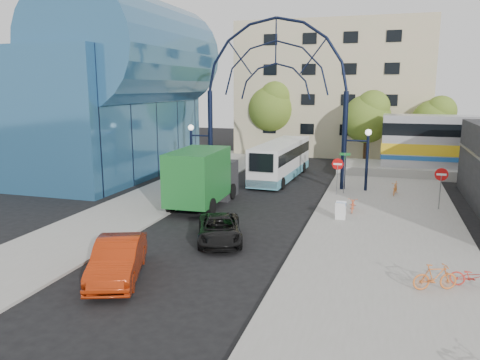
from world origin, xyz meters
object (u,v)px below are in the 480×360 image
(tree_north_c, at_px, (435,120))
(city_bus, at_px, (281,160))
(do_not_enter_sign, at_px, (441,179))
(bike_far_a, at_px, (473,277))
(stop_sign, at_px, (338,167))
(red_sedan, at_px, (118,259))
(tree_north_a, at_px, (368,116))
(tree_north_b, at_px, (273,106))
(black_suv, at_px, (219,229))
(gateway_arch, at_px, (276,68))
(sandwich_board, at_px, (341,209))
(bike_far_b, at_px, (435,277))
(street_name_sign, at_px, (345,164))
(bike_near_b, at_px, (395,188))
(bike_near_a, at_px, (353,204))
(green_truck, at_px, (203,177))

(tree_north_c, height_order, city_bus, tree_north_c)
(do_not_enter_sign, relative_size, bike_far_a, 1.58)
(stop_sign, relative_size, red_sedan, 0.53)
(tree_north_a, height_order, tree_north_c, tree_north_a)
(tree_north_b, bearing_deg, black_suv, -81.64)
(gateway_arch, height_order, sandwich_board, gateway_arch)
(tree_north_b, relative_size, bike_far_b, 4.93)
(do_not_enter_sign, distance_m, street_name_sign, 6.36)
(black_suv, relative_size, bike_far_b, 2.70)
(gateway_arch, distance_m, tree_north_b, 16.72)
(do_not_enter_sign, xyz_separation_m, street_name_sign, (-5.80, 2.60, 0.15))
(stop_sign, height_order, bike_near_b, stop_sign)
(tree_north_a, height_order, bike_far_a, tree_north_a)
(black_suv, relative_size, red_sedan, 0.93)
(black_suv, height_order, bike_far_a, black_suv)
(tree_north_a, bearing_deg, bike_far_a, -79.92)
(stop_sign, xyz_separation_m, red_sedan, (-6.68, -16.41, -1.22))
(tree_north_c, height_order, bike_far_b, tree_north_c)
(do_not_enter_sign, height_order, sandwich_board, do_not_enter_sign)
(bike_near_a, xyz_separation_m, bike_near_b, (2.44, 5.21, 0.03))
(red_sedan, xyz_separation_m, bike_far_b, (11.56, 2.17, -0.17))
(do_not_enter_sign, relative_size, red_sedan, 0.53)
(tree_north_c, relative_size, bike_near_b, 4.38)
(sandwich_board, xyz_separation_m, bike_far_a, (5.43, -7.63, -0.21))
(tree_north_a, bearing_deg, street_name_sign, -93.96)
(tree_north_c, distance_m, bike_near_a, 21.14)
(do_not_enter_sign, bearing_deg, black_suv, -139.32)
(black_suv, bearing_deg, red_sedan, -133.84)
(green_truck, relative_size, bike_near_a, 4.51)
(tree_north_c, bearing_deg, green_truck, -125.88)
(gateway_arch, distance_m, black_suv, 15.35)
(street_name_sign, relative_size, bike_near_b, 1.89)
(bike_near_a, height_order, bike_far_a, bike_near_a)
(gateway_arch, xyz_separation_m, sandwich_board, (5.60, -8.02, -7.81))
(tree_north_c, height_order, bike_far_a, tree_north_c)
(bike_near_a, bearing_deg, sandwich_board, -106.47)
(tree_north_a, height_order, green_truck, tree_north_a)
(do_not_enter_sign, xyz_separation_m, bike_far_b, (-1.32, -12.24, -1.37))
(do_not_enter_sign, xyz_separation_m, sandwich_board, (-5.40, -4.02, -1.23))
(stop_sign, relative_size, bike_near_a, 1.57)
(gateway_arch, relative_size, city_bus, 1.27)
(red_sedan, xyz_separation_m, bike_far_a, (12.90, 2.76, -0.24))
(do_not_enter_sign, distance_m, tree_north_c, 18.11)
(bike_near_a, height_order, bike_near_b, bike_near_b)
(gateway_arch, relative_size, do_not_enter_sign, 5.50)
(street_name_sign, bearing_deg, bike_far_a, -67.77)
(sandwich_board, height_order, tree_north_b, tree_north_b)
(green_truck, relative_size, bike_far_a, 4.58)
(bike_near_a, bearing_deg, tree_north_c, 71.41)
(tree_north_c, xyz_separation_m, bike_far_b, (-2.44, -30.17, -3.67))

